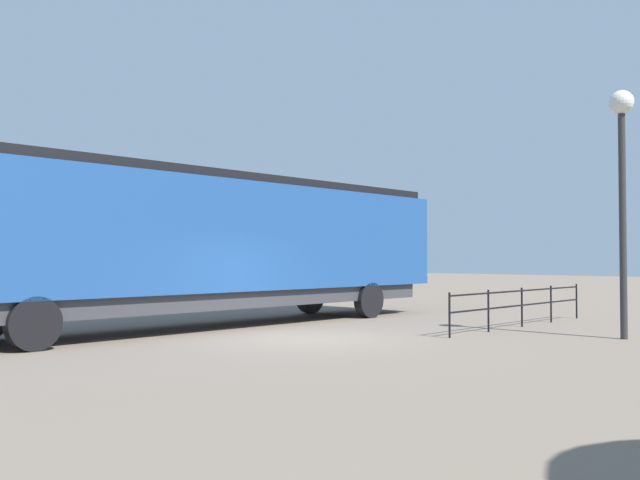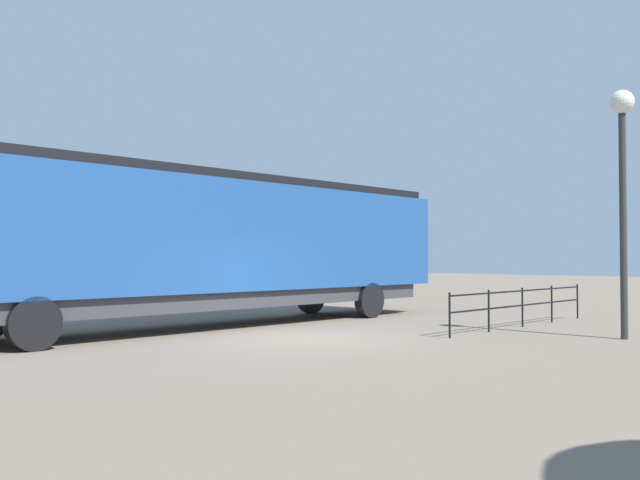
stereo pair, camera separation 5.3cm
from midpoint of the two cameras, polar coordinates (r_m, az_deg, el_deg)
ground_plane at (r=15.76m, az=-1.35°, el=-8.32°), size 120.00×120.00×0.00m
locomotive at (r=18.89m, az=-7.89°, el=-0.16°), size 2.88×16.43×4.12m
lamp_post at (r=17.25m, az=24.19°, el=6.52°), size 0.56×0.56×5.76m
platform_fence at (r=19.21m, az=16.75°, el=-4.97°), size 0.05×7.16×1.06m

